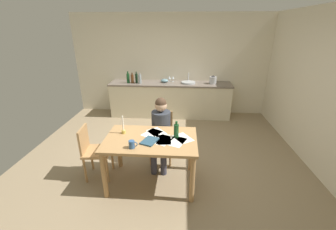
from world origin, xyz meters
TOP-DOWN VIEW (x-y plane):
  - ground_plane at (0.00, 0.00)m, footprint 5.20×5.20m
  - wall_back at (0.00, 2.60)m, footprint 5.20×0.12m
  - wall_right at (2.60, 0.00)m, footprint 0.12×5.20m
  - kitchen_counter at (0.00, 2.24)m, footprint 3.16×0.64m
  - dining_table at (-0.11, -0.55)m, footprint 1.33×0.85m
  - chair_at_table at (-0.02, 0.12)m, footprint 0.41×0.41m
  - person_seated at (-0.02, -0.03)m, footprint 0.33×0.59m
  - chair_side_empty at (-1.03, -0.46)m, footprint 0.44×0.44m
  - coffee_mug at (-0.32, -0.82)m, footprint 0.12×0.08m
  - candlestick at (-0.54, -0.41)m, footprint 0.06×0.06m
  - book_magazine at (-0.11, -0.64)m, footprint 0.26×0.30m
  - paper_letter at (-0.05, -0.34)m, footprint 0.35×0.36m
  - paper_bill at (0.08, -0.58)m, footprint 0.32×0.36m
  - paper_envelope at (0.27, -0.61)m, footprint 0.31×0.35m
  - paper_receipt at (-0.11, -0.38)m, footprint 0.33×0.36m
  - paper_notice at (0.35, -0.50)m, footprint 0.34×0.36m
  - paper_flyer at (0.08, -0.57)m, footprint 0.24×0.32m
  - wine_bottle_on_table at (0.26, -0.48)m, footprint 0.07×0.07m
  - sink_unit at (0.47, 2.24)m, footprint 0.36×0.36m
  - bottle_oil at (-1.09, 2.17)m, footprint 0.08×0.08m
  - bottle_vinegar at (-0.98, 2.16)m, footprint 0.07×0.07m
  - bottle_wine_red at (-0.88, 2.20)m, footprint 0.07×0.07m
  - bottle_sauce at (-0.78, 2.14)m, footprint 0.08×0.08m
  - mixing_bowl at (-0.16, 2.30)m, footprint 0.20×0.20m
  - stovetop_kettle at (1.09, 2.24)m, footprint 0.18×0.18m
  - wine_glass_near_sink at (0.06, 2.39)m, footprint 0.07×0.07m
  - wine_glass_by_kettle at (-0.04, 2.39)m, footprint 0.07×0.07m

SIDE VIEW (x-z plane):
  - ground_plane at x=0.00m, z-range -0.04..0.00m
  - kitchen_counter at x=0.00m, z-range 0.00..0.90m
  - chair_side_empty at x=-1.03m, z-range 0.05..0.91m
  - chair_at_table at x=-0.02m, z-range 0.06..0.95m
  - dining_table at x=-0.11m, z-range 0.27..1.03m
  - person_seated at x=-0.02m, z-range 0.08..1.28m
  - paper_letter at x=-0.05m, z-range 0.76..0.77m
  - paper_bill at x=0.08m, z-range 0.76..0.77m
  - paper_envelope at x=0.27m, z-range 0.76..0.77m
  - paper_receipt at x=-0.11m, z-range 0.76..0.77m
  - paper_notice at x=0.35m, z-range 0.76..0.77m
  - paper_flyer at x=0.08m, z-range 0.76..0.77m
  - book_magazine at x=-0.11m, z-range 0.76..0.78m
  - coffee_mug at x=-0.32m, z-range 0.76..0.87m
  - candlestick at x=-0.54m, z-range 0.70..0.98m
  - wine_bottle_on_table at x=0.26m, z-range 0.74..0.99m
  - sink_unit at x=0.47m, z-range 0.80..1.04m
  - mixing_bowl at x=-0.16m, z-range 0.90..0.99m
  - stovetop_kettle at x=1.09m, z-range 0.89..1.11m
  - wine_glass_near_sink at x=0.06m, z-range 0.93..1.09m
  - wine_glass_by_kettle at x=-0.04m, z-range 0.93..1.09m
  - bottle_vinegar at x=-0.98m, z-range 0.88..1.15m
  - bottle_sauce at x=-0.78m, z-range 0.88..1.15m
  - bottle_wine_red at x=-0.88m, z-range 0.88..1.17m
  - bottle_oil at x=-1.09m, z-range 0.88..1.18m
  - wall_back at x=0.00m, z-range 0.00..2.60m
  - wall_right at x=2.60m, z-range 0.00..2.60m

